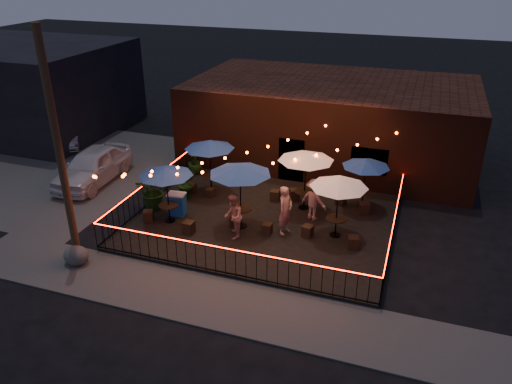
% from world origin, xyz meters
% --- Properties ---
extents(ground, '(110.00, 110.00, 0.00)m').
position_xyz_m(ground, '(0.00, 0.00, 0.00)').
color(ground, black).
rests_on(ground, ground).
extents(patio, '(10.00, 8.00, 0.15)m').
position_xyz_m(patio, '(0.00, 2.00, 0.07)').
color(patio, black).
rests_on(patio, ground).
extents(sidewalk, '(18.00, 2.50, 0.05)m').
position_xyz_m(sidewalk, '(0.00, -3.25, 0.03)').
color(sidewalk, '#474542').
rests_on(sidewalk, ground).
extents(parking_lot, '(11.00, 12.00, 0.02)m').
position_xyz_m(parking_lot, '(-12.00, 4.00, 0.01)').
color(parking_lot, '#474542').
rests_on(parking_lot, ground).
extents(brick_building, '(14.00, 8.00, 4.00)m').
position_xyz_m(brick_building, '(1.00, 9.99, 2.00)').
color(brick_building, black).
rests_on(brick_building, ground).
extents(background_building, '(12.00, 9.00, 5.00)m').
position_xyz_m(background_building, '(-18.00, 9.00, 2.50)').
color(background_building, black).
rests_on(background_building, ground).
extents(utility_pole, '(0.26, 0.26, 8.00)m').
position_xyz_m(utility_pole, '(-5.40, -2.60, 4.00)').
color(utility_pole, '#3E2E19').
rests_on(utility_pole, ground).
extents(fence_front, '(10.00, 0.04, 1.04)m').
position_xyz_m(fence_front, '(0.00, -2.00, 0.66)').
color(fence_front, black).
rests_on(fence_front, patio).
extents(fence_left, '(0.04, 8.00, 1.04)m').
position_xyz_m(fence_left, '(-5.00, 2.00, 0.66)').
color(fence_left, black).
rests_on(fence_left, patio).
extents(fence_right, '(0.04, 8.00, 1.04)m').
position_xyz_m(fence_right, '(5.00, 2.00, 0.66)').
color(fence_right, black).
rests_on(fence_right, patio).
extents(festoon_lights, '(10.02, 8.72, 1.32)m').
position_xyz_m(festoon_lights, '(-1.01, 1.70, 2.52)').
color(festoon_lights, '#FF460E').
rests_on(festoon_lights, ground).
extents(cafe_table_0, '(2.70, 2.70, 2.32)m').
position_xyz_m(cafe_table_0, '(-3.50, 0.67, 2.27)').
color(cafe_table_0, black).
rests_on(cafe_table_0, patio).
extents(cafe_table_1, '(2.83, 2.83, 2.40)m').
position_xyz_m(cafe_table_1, '(-3.03, 3.71, 2.34)').
color(cafe_table_1, black).
rests_on(cafe_table_1, patio).
extents(cafe_table_2, '(2.42, 2.42, 2.61)m').
position_xyz_m(cafe_table_2, '(-0.67, 1.19, 2.53)').
color(cafe_table_2, black).
rests_on(cafe_table_2, patio).
extents(cafe_table_3, '(2.99, 2.99, 2.50)m').
position_xyz_m(cafe_table_3, '(1.26, 3.53, 2.44)').
color(cafe_table_3, black).
rests_on(cafe_table_3, patio).
extents(cafe_table_4, '(2.44, 2.44, 2.36)m').
position_xyz_m(cafe_table_4, '(2.93, 1.72, 2.30)').
color(cafe_table_4, black).
rests_on(cafe_table_4, patio).
extents(cafe_table_5, '(2.10, 2.10, 2.15)m').
position_xyz_m(cafe_table_5, '(3.55, 4.39, 2.11)').
color(cafe_table_5, black).
rests_on(cafe_table_5, patio).
extents(bistro_chair_0, '(0.49, 0.49, 0.44)m').
position_xyz_m(bistro_chair_0, '(-4.30, 0.41, 0.37)').
color(bistro_chair_0, black).
rests_on(bistro_chair_0, patio).
extents(bistro_chair_1, '(0.42, 0.42, 0.47)m').
position_xyz_m(bistro_chair_1, '(-2.37, 0.09, 0.38)').
color(bistro_chair_1, black).
rests_on(bistro_chair_1, patio).
extents(bistro_chair_2, '(0.37, 0.37, 0.42)m').
position_xyz_m(bistro_chair_2, '(-3.79, 3.30, 0.36)').
color(bistro_chair_2, black).
rests_on(bistro_chair_2, patio).
extents(bistro_chair_3, '(0.38, 0.38, 0.40)m').
position_xyz_m(bistro_chair_3, '(-2.85, 3.20, 0.35)').
color(bistro_chair_3, black).
rests_on(bistro_chair_3, patio).
extents(bistro_chair_4, '(0.48, 0.48, 0.44)m').
position_xyz_m(bistro_chair_4, '(-0.94, 1.17, 0.37)').
color(bistro_chair_4, black).
rests_on(bistro_chair_4, patio).
extents(bistro_chair_5, '(0.35, 0.35, 0.40)m').
position_xyz_m(bistro_chair_5, '(0.46, 1.03, 0.35)').
color(bistro_chair_5, black).
rests_on(bistro_chair_5, patio).
extents(bistro_chair_6, '(0.41, 0.41, 0.45)m').
position_xyz_m(bistro_chair_6, '(-0.09, 3.82, 0.38)').
color(bistro_chair_6, black).
rests_on(bistro_chair_6, patio).
extents(bistro_chair_7, '(0.53, 0.53, 0.47)m').
position_xyz_m(bistro_chair_7, '(0.70, 4.15, 0.39)').
color(bistro_chair_7, black).
rests_on(bistro_chair_7, patio).
extents(bistro_chair_8, '(0.45, 0.45, 0.43)m').
position_xyz_m(bistro_chair_8, '(1.96, 1.33, 0.37)').
color(bistro_chair_8, black).
rests_on(bistro_chair_8, patio).
extents(bistro_chair_9, '(0.46, 0.46, 0.45)m').
position_xyz_m(bistro_chair_9, '(3.71, 1.06, 0.37)').
color(bistro_chair_9, black).
rests_on(bistro_chair_9, patio).
extents(bistro_chair_10, '(0.45, 0.45, 0.44)m').
position_xyz_m(bistro_chair_10, '(2.66, 4.39, 0.37)').
color(bistro_chair_10, black).
rests_on(bistro_chair_10, patio).
extents(bistro_chair_11, '(0.51, 0.51, 0.47)m').
position_xyz_m(bistro_chair_11, '(3.70, 3.85, 0.39)').
color(bistro_chair_11, black).
rests_on(bistro_chair_11, patio).
extents(patron_a, '(0.67, 0.81, 1.91)m').
position_xyz_m(patron_a, '(1.07, 1.31, 1.10)').
color(patron_a, '#CCA988').
rests_on(patron_a, patio).
extents(patron_b, '(0.91, 1.03, 1.76)m').
position_xyz_m(patron_b, '(-0.64, 0.36, 1.03)').
color(patron_b, beige).
rests_on(patron_b, patio).
extents(patron_c, '(1.26, 0.99, 1.72)m').
position_xyz_m(patron_c, '(1.83, 2.72, 1.01)').
color(patron_c, tan).
rests_on(patron_c, patio).
extents(potted_shrub_a, '(1.50, 1.33, 1.54)m').
position_xyz_m(potted_shrub_a, '(-4.60, 1.53, 0.92)').
color(potted_shrub_a, '#0C350E').
rests_on(potted_shrub_a, patio).
extents(potted_shrub_b, '(0.94, 0.85, 1.39)m').
position_xyz_m(potted_shrub_b, '(-3.72, 2.76, 0.85)').
color(potted_shrub_b, '#163E13').
rests_on(potted_shrub_b, patio).
extents(potted_shrub_c, '(0.84, 0.84, 1.26)m').
position_xyz_m(potted_shrub_c, '(-4.60, 5.40, 0.78)').
color(potted_shrub_c, '#193E13').
rests_on(potted_shrub_c, patio).
extents(cooler, '(0.75, 0.58, 0.93)m').
position_xyz_m(cooler, '(-3.46, 1.29, 0.62)').
color(cooler, blue).
rests_on(cooler, patio).
extents(boulder, '(1.13, 1.06, 0.70)m').
position_xyz_m(boulder, '(-5.21, -2.90, 0.35)').
color(boulder, '#44443F').
rests_on(boulder, ground).
extents(car_white, '(2.12, 4.82, 1.61)m').
position_xyz_m(car_white, '(-8.79, 3.17, 0.81)').
color(car_white, silver).
rests_on(car_white, ground).
extents(car_silver, '(3.44, 4.18, 1.34)m').
position_xyz_m(car_silver, '(-13.32, 7.06, 0.67)').
color(car_silver, '#AAA9B2').
rests_on(car_silver, ground).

